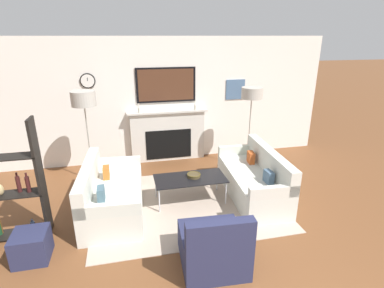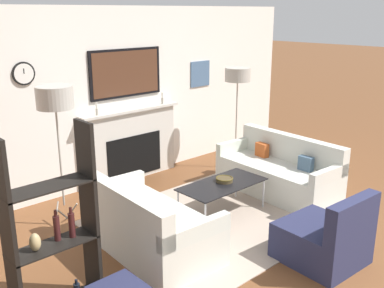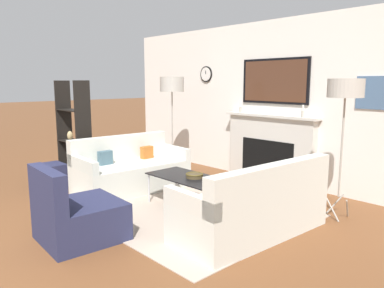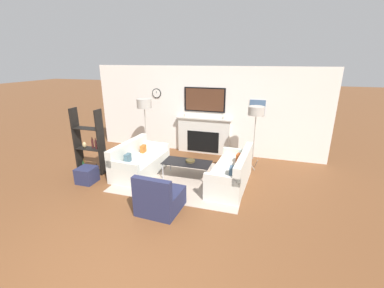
% 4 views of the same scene
% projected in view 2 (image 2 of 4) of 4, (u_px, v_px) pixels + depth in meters
% --- Properties ---
extents(fireplace_wall, '(7.33, 0.28, 2.70)m').
position_uv_depth(fireplace_wall, '(126.00, 104.00, 7.07)').
color(fireplace_wall, white).
rests_on(fireplace_wall, ground_plane).
extents(area_rug, '(3.07, 2.40, 0.01)m').
position_uv_depth(area_rug, '(221.00, 217.00, 5.94)').
color(area_rug, tan).
rests_on(area_rug, ground_plane).
extents(couch_left, '(0.97, 1.75, 0.83)m').
position_uv_depth(couch_left, '(146.00, 226.00, 5.06)').
color(couch_left, silver).
rests_on(couch_left, ground_plane).
extents(couch_right, '(0.87, 1.88, 0.85)m').
position_uv_depth(couch_right, '(279.00, 174.00, 6.65)').
color(couch_right, silver).
rests_on(couch_right, ground_plane).
extents(armchair, '(0.82, 0.86, 0.83)m').
position_uv_depth(armchair, '(325.00, 239.00, 4.82)').
color(armchair, '#252947').
rests_on(armchair, ground_plane).
extents(coffee_table, '(1.20, 0.58, 0.43)m').
position_uv_depth(coffee_table, '(222.00, 185.00, 5.93)').
color(coffee_table, black).
rests_on(coffee_table, ground_plane).
extents(decorative_bowl, '(0.23, 0.23, 0.06)m').
position_uv_depth(decorative_bowl, '(224.00, 179.00, 5.98)').
color(decorative_bowl, '#4B3E25').
rests_on(decorative_bowl, coffee_table).
extents(floor_lamp_left, '(0.44, 0.44, 1.79)m').
position_uv_depth(floor_lamp_left, '(55.00, 99.00, 5.27)').
color(floor_lamp_left, '#9E998E').
rests_on(floor_lamp_left, ground_plane).
extents(floor_lamp_right, '(0.42, 0.42, 1.73)m').
position_uv_depth(floor_lamp_right, '(238.00, 76.00, 7.39)').
color(floor_lamp_right, '#9E998E').
rests_on(floor_lamp_right, ground_plane).
extents(shelf_unit, '(0.78, 0.28, 1.72)m').
position_uv_depth(shelf_unit, '(51.00, 233.00, 3.88)').
color(shelf_unit, black).
rests_on(shelf_unit, ground_plane).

